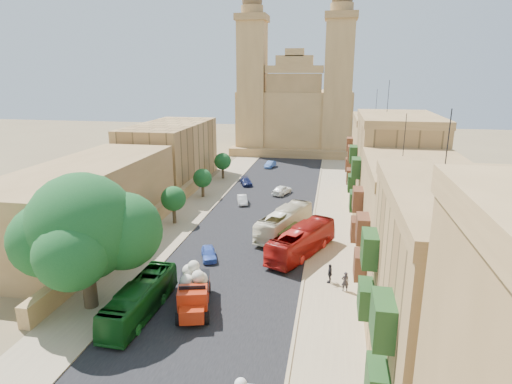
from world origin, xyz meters
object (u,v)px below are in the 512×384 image
(car_white_b, at_px, (282,190))
(car_blue_b, at_px, (270,164))
(street_tree_a, at_px, (128,232))
(street_tree_c, at_px, (202,178))
(red_truck, at_px, (194,290))
(car_cream, at_px, (285,239))
(street_tree_d, at_px, (223,161))
(bus_red_east, at_px, (302,241))
(ficus_tree, at_px, (84,231))
(car_dkblue, at_px, (246,182))
(car_white_a, at_px, (242,200))
(bus_cream_east, at_px, (285,222))
(car_blue_a, at_px, (209,253))
(olive_pickup, at_px, (282,234))
(street_tree_b, at_px, (173,199))
(pedestrian_c, at_px, (330,273))
(bus_green_north, at_px, (140,299))
(church, at_px, (296,111))
(pedestrian_a, at_px, (345,282))

(car_white_b, bearing_deg, car_blue_b, -55.13)
(street_tree_a, height_order, street_tree_c, street_tree_a)
(red_truck, height_order, car_cream, red_truck)
(street_tree_d, bearing_deg, bus_red_east, -61.95)
(ficus_tree, height_order, car_dkblue, ficus_tree)
(car_white_a, bearing_deg, car_white_b, 32.49)
(bus_cream_east, distance_m, car_white_b, 17.05)
(street_tree_a, distance_m, car_white_b, 29.95)
(red_truck, relative_size, bus_cream_east, 0.61)
(street_tree_a, relative_size, car_blue_a, 1.45)
(street_tree_c, distance_m, bus_cream_east, 19.42)
(street_tree_c, distance_m, street_tree_d, 12.00)
(street_tree_a, distance_m, car_blue_a, 8.15)
(olive_pickup, bearing_deg, street_tree_b, 165.06)
(car_cream, xyz_separation_m, pedestrian_c, (4.96, -8.07, 0.20))
(street_tree_c, relative_size, car_blue_a, 1.25)
(street_tree_c, height_order, car_blue_b, street_tree_c)
(street_tree_c, xyz_separation_m, bus_green_north, (5.00, -32.46, -1.56))
(car_white_a, xyz_separation_m, car_blue_b, (0.34, 24.87, 0.02))
(olive_pickup, relative_size, bus_red_east, 0.45)
(street_tree_b, xyz_separation_m, car_white_b, (11.62, 15.48, -2.46))
(ficus_tree, relative_size, street_tree_d, 2.40)
(pedestrian_c, bearing_deg, street_tree_a, -82.79)
(street_tree_c, xyz_separation_m, car_blue_b, (6.94, 22.49, -2.28))
(pedestrian_c, bearing_deg, olive_pickup, -139.96)
(street_tree_d, bearing_deg, car_blue_b, 56.49)
(street_tree_d, bearing_deg, church, 71.91)
(red_truck, distance_m, pedestrian_a, 12.91)
(olive_pickup, height_order, pedestrian_c, olive_pickup)
(car_dkblue, relative_size, pedestrian_a, 2.24)
(ficus_tree, height_order, car_white_b, ficus_tree)
(ficus_tree, height_order, street_tree_a, ficus_tree)
(red_truck, height_order, pedestrian_c, red_truck)
(bus_red_east, relative_size, car_cream, 2.15)
(street_tree_b, xyz_separation_m, street_tree_d, (0.00, 24.00, -0.10))
(bus_red_east, height_order, car_blue_b, bus_red_east)
(olive_pickup, height_order, car_white_b, olive_pickup)
(car_blue_a, bearing_deg, bus_red_east, -4.44)
(bus_cream_east, xyz_separation_m, car_blue_b, (-7.06, 35.88, -0.90))
(bus_cream_east, bearing_deg, car_cream, 115.77)
(olive_pickup, height_order, bus_green_north, bus_green_north)
(ficus_tree, bearing_deg, bus_green_north, -6.05)
(street_tree_a, relative_size, car_white_b, 1.20)
(pedestrian_a, bearing_deg, car_dkblue, -77.62)
(street_tree_c, distance_m, red_truck, 32.00)
(street_tree_b, height_order, car_cream, street_tree_b)
(street_tree_b, relative_size, bus_cream_east, 0.44)
(street_tree_c, height_order, bus_cream_east, street_tree_c)
(car_white_b, relative_size, car_blue_b, 1.11)
(street_tree_d, bearing_deg, bus_green_north, -83.58)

